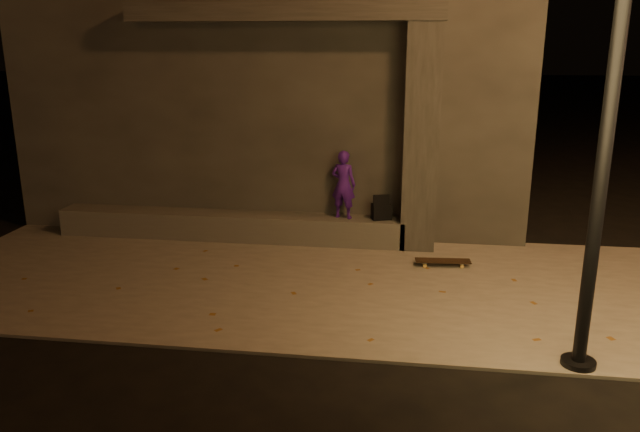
% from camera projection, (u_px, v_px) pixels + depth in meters
% --- Properties ---
extents(ground, '(120.00, 120.00, 0.00)m').
position_uv_depth(ground, '(267.00, 347.00, 7.07)').
color(ground, black).
rests_on(ground, ground).
extents(sidewalk, '(11.00, 4.40, 0.04)m').
position_uv_depth(sidewalk, '(298.00, 281.00, 8.97)').
color(sidewalk, '#67625B').
rests_on(sidewalk, ground).
extents(building, '(9.00, 5.10, 5.22)m').
position_uv_depth(building, '(287.00, 78.00, 12.69)').
color(building, '#32302E').
rests_on(building, ground).
extents(ledge, '(6.00, 0.55, 0.45)m').
position_uv_depth(ledge, '(230.00, 226.00, 10.78)').
color(ledge, '#57544F').
rests_on(ledge, sidewalk).
extents(column, '(0.55, 0.55, 3.60)m').
position_uv_depth(column, '(421.00, 139.00, 9.91)').
color(column, '#32302E').
rests_on(column, sidewalk).
extents(canopy, '(5.00, 0.70, 0.28)m').
position_uv_depth(canopy, '(284.00, 12.00, 9.73)').
color(canopy, '#32302E').
rests_on(canopy, column).
extents(skateboarder, '(0.47, 0.37, 1.14)m').
position_uv_depth(skateboarder, '(343.00, 184.00, 10.29)').
color(skateboarder, '#461690').
rests_on(skateboarder, ledge).
extents(backpack, '(0.36, 0.29, 0.44)m').
position_uv_depth(backpack, '(381.00, 210.00, 10.32)').
color(backpack, black).
rests_on(backpack, ledge).
extents(skateboard, '(0.85, 0.28, 0.09)m').
position_uv_depth(skateboard, '(443.00, 261.00, 9.48)').
color(skateboard, black).
rests_on(skateboard, sidewalk).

